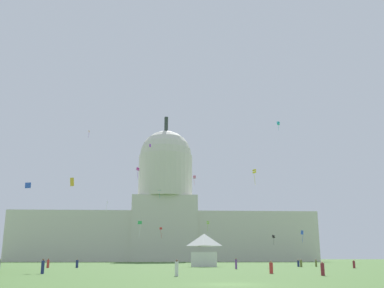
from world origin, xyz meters
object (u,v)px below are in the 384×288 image
(person_olive_near_tree_west, at_px, (301,264))
(kite_gold_low, at_px, (72,182))
(kite_blue_low, at_px, (28,185))
(kite_green_low, at_px, (140,225))
(person_maroon_front_center, at_px, (323,269))
(kite_magenta_mid, at_px, (138,169))
(capitol_building, at_px, (165,216))
(person_maroon_near_tree_east, at_px, (354,264))
(kite_yellow_mid, at_px, (254,172))
(kite_white_low, at_px, (107,204))
(kite_violet_mid, at_px, (150,146))
(kite_orange_high, at_px, (89,132))
(kite_lime_low, at_px, (208,223))
(kite_pink_mid, at_px, (194,177))
(person_red_edge_east, at_px, (48,264))
(person_purple_lawn_far_left, at_px, (236,264))
(kite_blue_low_b, at_px, (302,234))
(kite_cyan_high, at_px, (278,123))
(person_navy_mid_right, at_px, (298,263))
(kite_turquoise_mid, at_px, (159,191))
(event_tent, at_px, (204,250))
(kite_red_low, at_px, (161,229))
(person_olive_mid_left, at_px, (316,263))
(person_red_back_center, at_px, (271,268))
(person_navy_near_tent, at_px, (43,267))
(kite_black_low, at_px, (273,236))
(person_navy_front_right, at_px, (77,264))

(person_olive_near_tree_west, distance_m, kite_gold_low, 49.01)
(kite_blue_low, bearing_deg, kite_green_low, 121.93)
(person_maroon_front_center, xyz_separation_m, kite_magenta_mid, (-27.92, 117.22, 33.75))
(capitol_building, xyz_separation_m, person_maroon_near_tree_east, (34.51, -123.28, -19.45))
(person_maroon_front_center, relative_size, kite_yellow_mid, 0.39)
(kite_white_low, xyz_separation_m, kite_violet_mid, (11.26, 5.68, 18.23))
(kite_orange_high, bearing_deg, kite_lime_low, 121.17)
(kite_magenta_mid, bearing_deg, kite_blue_low, 175.55)
(kite_orange_high, bearing_deg, kite_pink_mid, 82.72)
(person_olive_near_tree_west, distance_m, kite_blue_low, 54.85)
(person_red_edge_east, bearing_deg, kite_orange_high, 127.93)
(person_purple_lawn_far_left, distance_m, kite_yellow_mid, 35.98)
(person_maroon_near_tree_east, height_order, kite_blue_low_b, kite_blue_low_b)
(kite_orange_high, xyz_separation_m, kite_cyan_high, (68.42, -27.08, -3.42))
(person_red_edge_east, relative_size, person_maroon_front_center, 1.12)
(kite_blue_low, xyz_separation_m, kite_magenta_mid, (9.12, 100.63, 22.36))
(person_navy_mid_right, distance_m, kite_turquoise_mid, 82.05)
(kite_turquoise_mid, distance_m, kite_orange_high, 36.66)
(kite_blue_low_b, bearing_deg, person_navy_mid_right, 139.25)
(kite_blue_low, height_order, kite_white_low, kite_white_low)
(person_maroon_front_center, height_order, kite_green_low, kite_green_low)
(event_tent, xyz_separation_m, kite_red_low, (-10.22, 83.08, 9.49))
(event_tent, bearing_deg, person_olive_mid_left, 1.00)
(person_olive_mid_left, relative_size, person_red_back_center, 1.00)
(person_navy_mid_right, bearing_deg, kite_white_low, -54.76)
(person_purple_lawn_far_left, xyz_separation_m, person_red_back_center, (0.97, -21.16, -0.15))
(person_purple_lawn_far_left, bearing_deg, person_navy_near_tent, 106.65)
(person_olive_near_tree_west, relative_size, person_maroon_front_center, 1.01)
(person_purple_lawn_far_left, height_order, kite_white_low, kite_white_low)
(kite_orange_high, relative_size, kite_yellow_mid, 0.78)
(kite_lime_low, bearing_deg, kite_pink_mid, -174.07)
(capitol_building, xyz_separation_m, kite_violet_mid, (-4.52, -74.44, 14.40))
(kite_blue_low, distance_m, kite_pink_mid, 89.18)
(person_olive_mid_left, bearing_deg, capitol_building, 50.19)
(kite_black_low, xyz_separation_m, kite_blue_low_b, (-6.16, -56.69, -1.84))
(event_tent, distance_m, kite_white_low, 39.37)
(person_maroon_near_tree_east, xyz_separation_m, kite_blue_low, (-54.03, -15.33, 11.38))
(person_navy_front_right, height_order, person_olive_near_tree_west, person_navy_front_right)
(kite_black_low, bearing_deg, kite_orange_high, -24.17)
(kite_white_low, bearing_deg, person_maroon_front_center, -125.17)
(kite_lime_low, bearing_deg, person_olive_near_tree_west, -153.59)
(kite_white_low, height_order, kite_pink_mid, kite_pink_mid)
(person_maroon_front_center, height_order, kite_white_low, kite_white_low)
(kite_violet_mid, distance_m, kite_red_low, 54.06)
(person_olive_mid_left, height_order, person_red_back_center, person_red_back_center)
(person_olive_near_tree_west, height_order, person_maroon_front_center, person_olive_near_tree_west)
(person_navy_front_right, height_order, kite_black_low, kite_black_low)
(capitol_building, xyz_separation_m, person_red_back_center, (13.45, -148.73, -19.45))
(person_maroon_front_center, bearing_deg, kite_lime_low, -110.37)
(kite_blue_low, relative_size, kite_turquoise_mid, 0.32)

